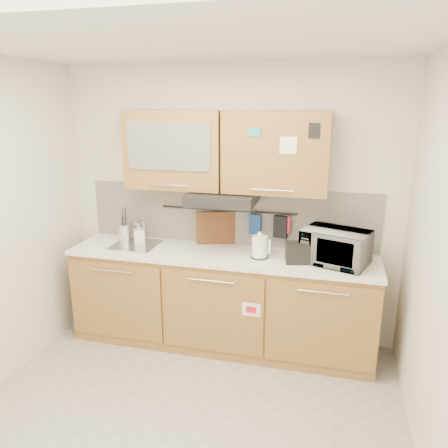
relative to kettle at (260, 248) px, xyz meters
The scene contains 20 objects.
floor 1.58m from the kettle, 107.37° to the right, with size 3.20×3.20×0.00m, color #9E9993.
ceiling 2.00m from the kettle, 107.37° to the right, with size 3.20×3.20×0.00m, color white.
wall_back 0.57m from the kettle, 136.76° to the left, with size 3.20×3.20×0.00m, color silver.
wall_right 1.72m from the kettle, 43.13° to the right, with size 3.00×3.00×0.00m, color silver.
base_cabinet 0.71m from the kettle, behind, with size 2.80×0.64×0.88m.
countertop 0.38m from the kettle, behind, with size 2.82×0.62×0.04m, color white.
backsplash 0.52m from the kettle, 137.78° to the left, with size 2.80×0.02×0.56m, color silver.
upper_cabinets 0.91m from the kettle, 155.95° to the left, with size 1.82×0.37×0.70m.
range_hood 0.55m from the kettle, 165.91° to the left, with size 0.60×0.46×0.10m, color black.
sink 1.22m from the kettle, behind, with size 0.42×0.40×0.26m.
utensil_rail 0.53m from the kettle, 141.25° to the left, with size 0.02×0.02×1.30m, color black.
utensil_crock 1.38m from the kettle, behind, with size 0.14×0.14×0.34m.
kettle is the anchor object (origin of this frame).
toaster 0.35m from the kettle, ahead, with size 0.26×0.19×0.18m.
microwave 0.65m from the kettle, ahead, with size 0.53×0.36×0.29m, color #999999.
soap_bottle 1.21m from the kettle, behind, with size 0.09×0.10×0.21m, color #999999.
cutting_board 0.55m from the kettle, 150.09° to the left, with size 0.37×0.03×0.46m, color brown.
oven_mitt 0.32m from the kettle, 108.87° to the left, with size 0.12×0.03×0.19m, color navy.
dark_pouch 0.33m from the kettle, 62.40° to the left, with size 0.13×0.04×0.21m, color black.
pot_holder 0.36m from the kettle, 57.89° to the left, with size 0.13×0.02×0.16m, color red.
Camera 1 is at (0.96, -2.44, 2.25)m, focal length 35.00 mm.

